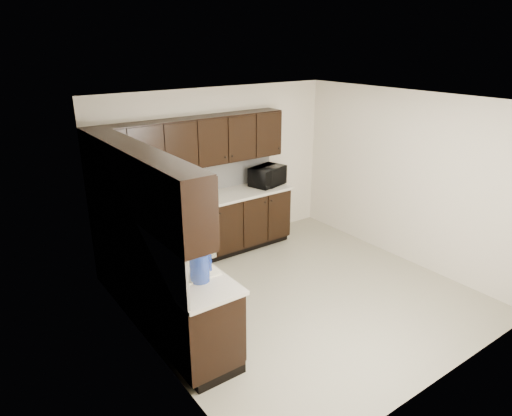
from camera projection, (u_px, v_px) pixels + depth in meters
The scene contains 20 objects.
floor at pixel (299, 295), 5.97m from camera, with size 4.00×4.00×0.00m, color #A9A48C.
ceiling at pixel (306, 101), 5.10m from camera, with size 4.00×4.00×0.00m, color white.
wall_back at pixel (217, 170), 7.06m from camera, with size 4.00×0.02×2.50m, color beige.
wall_left at pixel (148, 247), 4.44m from camera, with size 0.02×4.00×2.50m, color beige.
wall_right at pixel (406, 178), 6.63m from camera, with size 0.02×4.00×2.50m, color beige.
wall_front at pixel (453, 269), 4.02m from camera, with size 4.00×0.02×2.50m, color beige.
lower_cabinets at pixel (189, 256), 6.12m from camera, with size 3.00×2.80×0.90m.
countertop at pixel (187, 221), 5.94m from camera, with size 3.03×2.83×0.04m.
backsplash at pixel (164, 201), 5.89m from camera, with size 3.00×2.80×0.48m.
upper_cabinets at pixel (173, 157), 5.66m from camera, with size 3.00×2.80×0.70m.
dishwasher at pixel (198, 235), 6.47m from camera, with size 0.58×0.04×0.78m.
sink at pixel (180, 272), 4.73m from camera, with size 0.54×0.82×0.42m.
microwave at pixel (267, 176), 7.29m from camera, with size 0.55×0.38×0.31m, color black.
soap_bottle_a at pixel (201, 260), 4.67m from camera, with size 0.08×0.08×0.17m, color gray.
soap_bottle_b at pixel (168, 260), 4.59m from camera, with size 0.09×0.10×0.25m, color gray.
toaster_oven at pixel (115, 210), 5.97m from camera, with size 0.34×0.25×0.21m, color #BDBDC0.
storage_bin at pixel (151, 240), 5.12m from camera, with size 0.49×0.36×0.19m, color silver.
blue_pitcher at pixel (199, 267), 4.40m from camera, with size 0.19×0.19×0.29m, color #112E9C.
teal_tumbler at pixel (160, 227), 5.42m from camera, with size 0.10×0.10×0.22m, color #0D8394.
paper_towel_roll at pixel (133, 213), 5.72m from camera, with size 0.15×0.15×0.33m, color white.
Camera 1 is at (-3.50, -3.88, 3.15)m, focal length 32.00 mm.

